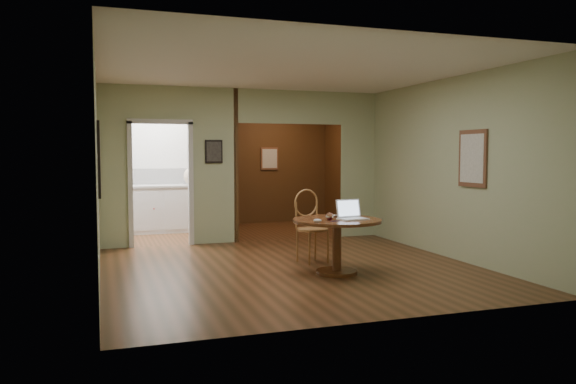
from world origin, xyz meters
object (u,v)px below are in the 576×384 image
object	(u,v)px
closed_laptop	(342,216)
chair	(310,222)
dining_table	(337,233)
open_laptop	(351,214)

from	to	relation	value
closed_laptop	chair	bearing A→B (deg)	103.98
dining_table	closed_laptop	xyz separation A→B (m)	(0.16, 0.20, 0.20)
open_laptop	closed_laptop	size ratio (longest dim) A/B	1.21
chair	closed_laptop	distance (m)	0.73
chair	closed_laptop	xyz separation A→B (m)	(0.19, -0.69, 0.15)
open_laptop	closed_laptop	xyz separation A→B (m)	(-0.01, 0.26, -0.05)
chair	closed_laptop	world-z (taller)	chair
open_laptop	dining_table	bearing A→B (deg)	152.39
chair	open_laptop	bearing A→B (deg)	-90.69
open_laptop	chair	bearing A→B (deg)	94.40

